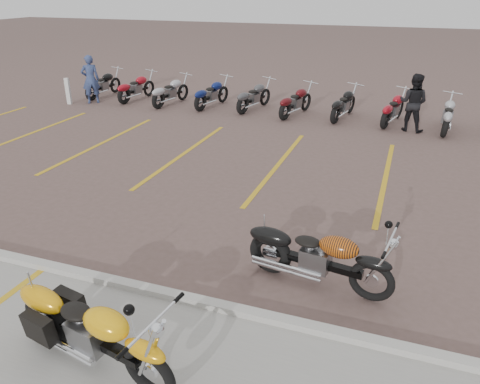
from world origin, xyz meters
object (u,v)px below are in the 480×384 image
Objects in this scene: person_a at (91,79)px; person_b at (413,103)px; flame_cruiser at (315,258)px; yellow_cruiser at (92,331)px; bollard at (68,91)px.

person_b is (11.89, 0.25, -0.02)m from person_a.
yellow_cruiser is at bearing -121.62° from flame_cruiser.
bollard is at bearing 151.58° from flame_cruiser.
flame_cruiser is at bearing -36.97° from bollard.
bollard reaches higher than flame_cruiser.
yellow_cruiser is 1.32× the size of person_a.
yellow_cruiser is 14.52m from person_a.
bollard is (-9.33, 11.24, -0.00)m from yellow_cruiser.
person_a is (-10.75, 9.14, 0.45)m from flame_cruiser.
flame_cruiser is (2.18, 2.58, -0.03)m from yellow_cruiser.
yellow_cruiser is 1.35× the size of person_b.
yellow_cruiser is at bearing -50.31° from bollard.
person_b is at bearing 86.10° from yellow_cruiser.
flame_cruiser is 14.11m from person_a.
yellow_cruiser is at bearing 84.42° from person_a.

